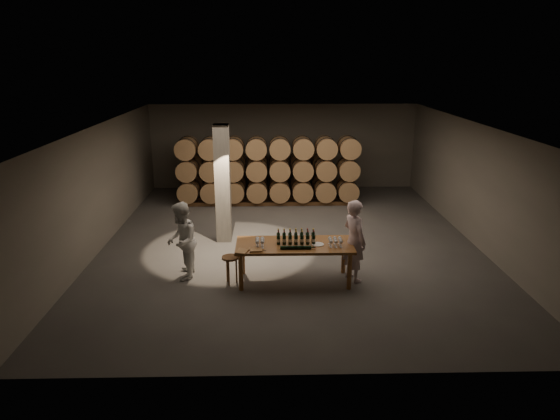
{
  "coord_description": "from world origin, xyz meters",
  "views": [
    {
      "loc": [
        -0.57,
        -12.85,
        4.88
      ],
      "look_at": [
        -0.28,
        -0.58,
        1.1
      ],
      "focal_mm": 32.0,
      "sensor_mm": 36.0,
      "label": 1
    }
  ],
  "objects_px": {
    "plate": "(318,244)",
    "bottle_cluster": "(296,238)",
    "tasting_table": "(294,248)",
    "person_man": "(354,241)",
    "notebook_near": "(256,250)",
    "person_woman": "(181,241)",
    "stool": "(230,262)"
  },
  "relations": [
    {
      "from": "stool",
      "to": "plate",
      "type": "bearing_deg",
      "value": 0.54
    },
    {
      "from": "stool",
      "to": "person_man",
      "type": "distance_m",
      "value": 2.8
    },
    {
      "from": "person_woman",
      "to": "person_man",
      "type": "bearing_deg",
      "value": 85.08
    },
    {
      "from": "notebook_near",
      "to": "stool",
      "type": "height_order",
      "value": "notebook_near"
    },
    {
      "from": "tasting_table",
      "to": "stool",
      "type": "height_order",
      "value": "tasting_table"
    },
    {
      "from": "plate",
      "to": "notebook_near",
      "type": "bearing_deg",
      "value": -166.62
    },
    {
      "from": "bottle_cluster",
      "to": "stool",
      "type": "xyz_separation_m",
      "value": [
        -1.46,
        -0.13,
        -0.49
      ]
    },
    {
      "from": "plate",
      "to": "bottle_cluster",
      "type": "bearing_deg",
      "value": 167.21
    },
    {
      "from": "plate",
      "to": "stool",
      "type": "distance_m",
      "value": 1.98
    },
    {
      "from": "tasting_table",
      "to": "person_woman",
      "type": "height_order",
      "value": "person_woman"
    },
    {
      "from": "notebook_near",
      "to": "person_man",
      "type": "height_order",
      "value": "person_man"
    },
    {
      "from": "bottle_cluster",
      "to": "person_man",
      "type": "bearing_deg",
      "value": 0.11
    },
    {
      "from": "tasting_table",
      "to": "person_woman",
      "type": "bearing_deg",
      "value": 174.39
    },
    {
      "from": "plate",
      "to": "person_man",
      "type": "bearing_deg",
      "value": 7.65
    },
    {
      "from": "tasting_table",
      "to": "bottle_cluster",
      "type": "bearing_deg",
      "value": 55.95
    },
    {
      "from": "person_man",
      "to": "person_woman",
      "type": "height_order",
      "value": "person_man"
    },
    {
      "from": "plate",
      "to": "person_man",
      "type": "height_order",
      "value": "person_man"
    },
    {
      "from": "bottle_cluster",
      "to": "stool",
      "type": "relative_size",
      "value": 1.34
    },
    {
      "from": "tasting_table",
      "to": "person_man",
      "type": "height_order",
      "value": "person_man"
    },
    {
      "from": "person_woman",
      "to": "plate",
      "type": "bearing_deg",
      "value": 82.21
    },
    {
      "from": "bottle_cluster",
      "to": "notebook_near",
      "type": "height_order",
      "value": "bottle_cluster"
    },
    {
      "from": "stool",
      "to": "person_woman",
      "type": "distance_m",
      "value": 1.22
    },
    {
      "from": "plate",
      "to": "notebook_near",
      "type": "xyz_separation_m",
      "value": [
        -1.36,
        -0.32,
        0.01
      ]
    },
    {
      "from": "notebook_near",
      "to": "person_man",
      "type": "distance_m",
      "value": 2.23
    },
    {
      "from": "tasting_table",
      "to": "notebook_near",
      "type": "distance_m",
      "value": 0.94
    },
    {
      "from": "tasting_table",
      "to": "plate",
      "type": "height_order",
      "value": "plate"
    },
    {
      "from": "notebook_near",
      "to": "person_woman",
      "type": "distance_m",
      "value": 1.81
    },
    {
      "from": "tasting_table",
      "to": "person_man",
      "type": "distance_m",
      "value": 1.35
    },
    {
      "from": "bottle_cluster",
      "to": "person_woman",
      "type": "distance_m",
      "value": 2.59
    },
    {
      "from": "tasting_table",
      "to": "person_man",
      "type": "xyz_separation_m",
      "value": [
        1.34,
        0.05,
        0.15
      ]
    },
    {
      "from": "plate",
      "to": "stool",
      "type": "bearing_deg",
      "value": -179.46
    },
    {
      "from": "notebook_near",
      "to": "plate",
      "type": "bearing_deg",
      "value": 9.21
    }
  ]
}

